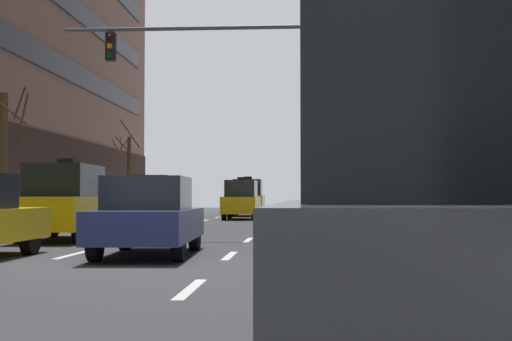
% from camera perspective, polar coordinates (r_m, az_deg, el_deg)
% --- Properties ---
extents(ground_plane, '(120.00, 120.00, 0.00)m').
position_cam_1_polar(ground_plane, '(12.41, -10.77, -7.71)').
color(ground_plane, '#38383D').
extents(lane_stripe_l1_s4, '(0.16, 2.00, 0.01)m').
position_cam_1_polar(lane_stripe_l1_s4, '(14.79, -15.02, -6.76)').
color(lane_stripe_l1_s4, silver).
rests_on(lane_stripe_l1_s4, ground).
extents(lane_stripe_l1_s5, '(0.16, 2.00, 0.01)m').
position_cam_1_polar(lane_stripe_l1_s5, '(19.58, -10.30, -5.64)').
color(lane_stripe_l1_s5, silver).
rests_on(lane_stripe_l1_s5, ground).
extents(lane_stripe_l1_s6, '(0.16, 2.00, 0.01)m').
position_cam_1_polar(lane_stripe_l1_s6, '(24.45, -7.46, -4.95)').
color(lane_stripe_l1_s6, silver).
rests_on(lane_stripe_l1_s6, ground).
extents(lane_stripe_l1_s7, '(0.16, 2.00, 0.01)m').
position_cam_1_polar(lane_stripe_l1_s7, '(29.37, -5.57, -4.48)').
color(lane_stripe_l1_s7, silver).
rests_on(lane_stripe_l1_s7, ground).
extents(lane_stripe_l1_s8, '(0.16, 2.00, 0.01)m').
position_cam_1_polar(lane_stripe_l1_s8, '(34.31, -4.22, -4.14)').
color(lane_stripe_l1_s8, silver).
rests_on(lane_stripe_l1_s8, ground).
extents(lane_stripe_l1_s9, '(0.16, 2.00, 0.01)m').
position_cam_1_polar(lane_stripe_l1_s9, '(39.27, -3.22, -3.89)').
color(lane_stripe_l1_s9, silver).
rests_on(lane_stripe_l1_s9, ground).
extents(lane_stripe_l1_s10, '(0.16, 2.00, 0.01)m').
position_cam_1_polar(lane_stripe_l1_s10, '(44.23, -2.44, -3.69)').
color(lane_stripe_l1_s10, silver).
rests_on(lane_stripe_l1_s10, ground).
extents(lane_stripe_l2_s3, '(0.16, 2.00, 0.01)m').
position_cam_1_polar(lane_stripe_l2_s3, '(9.16, -5.44, -9.73)').
color(lane_stripe_l2_s3, silver).
rests_on(lane_stripe_l2_s3, ground).
extents(lane_stripe_l2_s4, '(0.16, 2.00, 0.01)m').
position_cam_1_polar(lane_stripe_l2_s4, '(14.09, -2.19, -7.06)').
color(lane_stripe_l2_s4, silver).
rests_on(lane_stripe_l2_s4, ground).
extents(lane_stripe_l2_s5, '(0.16, 2.00, 0.01)m').
position_cam_1_polar(lane_stripe_l2_s5, '(19.06, -0.64, -5.77)').
color(lane_stripe_l2_s5, silver).
rests_on(lane_stripe_l2_s5, ground).
extents(lane_stripe_l2_s6, '(0.16, 2.00, 0.01)m').
position_cam_1_polar(lane_stripe_l2_s6, '(24.04, 0.26, -5.02)').
color(lane_stripe_l2_s6, silver).
rests_on(lane_stripe_l2_s6, ground).
extents(lane_stripe_l2_s7, '(0.16, 2.00, 0.01)m').
position_cam_1_polar(lane_stripe_l2_s7, '(29.03, 0.85, -4.52)').
color(lane_stripe_l2_s7, silver).
rests_on(lane_stripe_l2_s7, ground).
extents(lane_stripe_l2_s8, '(0.16, 2.00, 0.01)m').
position_cam_1_polar(lane_stripe_l2_s8, '(34.02, 1.27, -4.17)').
color(lane_stripe_l2_s8, silver).
rests_on(lane_stripe_l2_s8, ground).
extents(lane_stripe_l2_s9, '(0.16, 2.00, 0.01)m').
position_cam_1_polar(lane_stripe_l2_s9, '(39.01, 1.58, -3.91)').
color(lane_stripe_l2_s9, silver).
rests_on(lane_stripe_l2_s9, ground).
extents(lane_stripe_l2_s10, '(0.16, 2.00, 0.01)m').
position_cam_1_polar(lane_stripe_l2_s10, '(44.00, 1.82, -3.70)').
color(lane_stripe_l2_s10, silver).
rests_on(lane_stripe_l2_s10, ground).
extents(taxi_driving_0, '(1.78, 4.21, 2.20)m').
position_cam_1_polar(taxi_driving_0, '(35.96, -1.22, -2.45)').
color(taxi_driving_0, black).
rests_on(taxi_driving_0, ground).
extents(taxi_driving_1, '(1.92, 4.34, 2.25)m').
position_cam_1_polar(taxi_driving_1, '(19.68, -15.52, -2.58)').
color(taxi_driving_1, black).
rests_on(taxi_driving_1, ground).
extents(car_driving_2, '(1.96, 4.35, 1.61)m').
position_cam_1_polar(car_driving_2, '(14.22, -8.85, -3.81)').
color(car_driving_2, black).
rests_on(car_driving_2, ground).
extents(car_driving_4, '(2.02, 4.42, 2.10)m').
position_cam_1_polar(car_driving_4, '(30.33, -8.54, -2.42)').
color(car_driving_4, black).
rests_on(car_driving_4, ground).
extents(taxi_driving_6, '(1.97, 4.61, 2.41)m').
position_cam_1_polar(taxi_driving_6, '(42.00, -0.66, -2.28)').
color(taxi_driving_6, black).
rests_on(taxi_driving_6, ground).
extents(car_parked_0, '(1.84, 4.26, 2.05)m').
position_cam_1_polar(car_parked_0, '(4.05, 15.00, -4.83)').
color(car_parked_0, black).
rests_on(car_parked_0, ground).
extents(traffic_signal_0, '(9.37, 0.34, 6.53)m').
position_cam_1_polar(traffic_signal_0, '(20.37, 1.97, 7.68)').
color(traffic_signal_0, '#4C4C51').
rests_on(traffic_signal_0, sidewalk_right).
extents(street_tree_0, '(1.72, 2.00, 5.30)m').
position_cam_1_polar(street_tree_0, '(39.09, -10.58, 0.03)').
color(street_tree_0, '#4C3823').
rests_on(street_tree_0, sidewalk_left).
extents(street_tree_1, '(1.99, 2.10, 3.82)m').
position_cam_1_polar(street_tree_1, '(16.51, 15.72, 1.01)').
color(street_tree_1, '#4C3823').
rests_on(street_tree_1, sidewalk_right).
extents(street_tree_2, '(1.74, 1.95, 4.72)m').
position_cam_1_polar(street_tree_2, '(23.61, -20.18, 1.05)').
color(street_tree_2, '#4C3823').
rests_on(street_tree_2, sidewalk_left).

